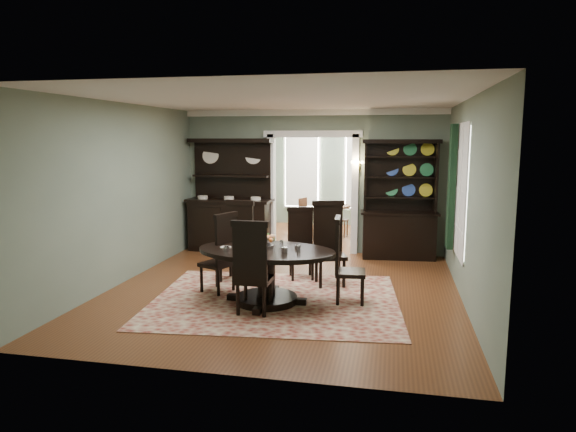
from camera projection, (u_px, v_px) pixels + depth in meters
name	position (u px, v px, depth m)	size (l,w,h in m)	color
room	(283.00, 192.00, 8.01)	(5.51, 6.01, 3.01)	brown
parlor	(328.00, 173.00, 13.33)	(3.51, 3.50, 3.01)	brown
doorway_trim	(313.00, 176.00, 10.87)	(2.08, 0.25, 2.57)	white
right_window	(457.00, 189.00, 8.32)	(0.15, 1.47, 2.12)	white
wall_sconce	(358.00, 164.00, 10.49)	(0.27, 0.21, 0.21)	#B1942F
rug	(276.00, 300.00, 7.73)	(3.65, 3.00, 0.01)	maroon
dining_table	(266.00, 266.00, 7.52)	(2.17, 2.07, 0.81)	black
centerpiece	(266.00, 244.00, 7.57)	(1.24, 0.79, 0.20)	silver
chair_far_left	(238.00, 238.00, 8.79)	(0.56, 0.54, 1.36)	black
chair_far_mid	(301.00, 241.00, 8.93)	(0.56, 0.55, 1.23)	black
chair_far_right	(329.00, 241.00, 8.52)	(0.64, 0.63, 1.39)	black
chair_end_left	(222.00, 251.00, 7.99)	(0.60, 0.61, 1.28)	black
chair_end_right	(343.00, 258.00, 7.53)	(0.48, 0.51, 1.28)	black
chair_near	(252.00, 266.00, 6.97)	(0.51, 0.47, 1.33)	black
sideboard	(231.00, 212.00, 11.06)	(1.85, 0.70, 2.41)	black
welsh_dresser	(399.00, 216.00, 10.36)	(1.57, 0.69, 2.39)	black
parlor_table	(333.00, 216.00, 12.69)	(0.84, 0.84, 0.77)	#4F2916
parlor_chair_left	(299.00, 215.00, 12.81)	(0.45, 0.44, 0.95)	#4F2916
parlor_chair_right	(339.00, 218.00, 12.68)	(0.39, 0.38, 0.88)	#4F2916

